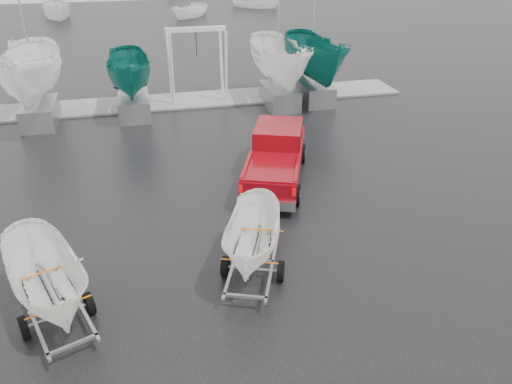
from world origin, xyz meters
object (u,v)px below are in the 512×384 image
trailer_hitched (254,201)px  boat_hoist (197,54)px  trailer_parked (37,233)px  pickup_truck (276,154)px

trailer_hitched → boat_hoist: trailer_hitched is taller
trailer_hitched → trailer_parked: 5.41m
trailer_hitched → boat_hoist: 16.74m
pickup_truck → trailer_hitched: size_ratio=1.40×
trailer_hitched → trailer_parked: bearing=-150.9°
trailer_hitched → pickup_truck: bearing=90.0°
pickup_truck → trailer_hitched: 6.57m
trailer_hitched → boat_hoist: (0.65, 16.73, 0.27)m
pickup_truck → boat_hoist: boat_hoist is taller
pickup_truck → boat_hoist: 10.99m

